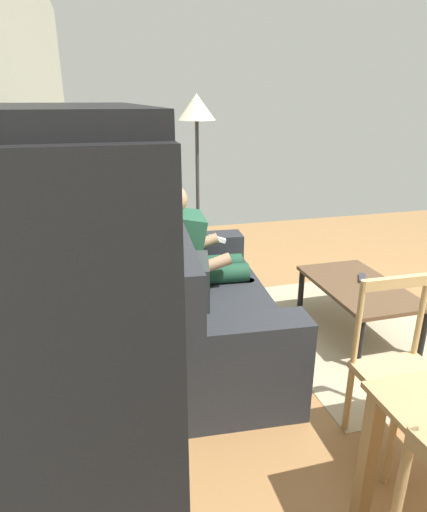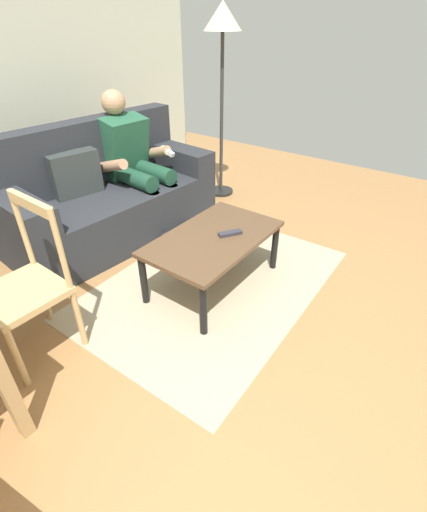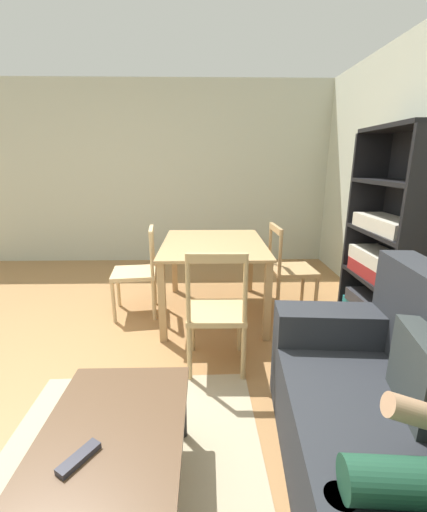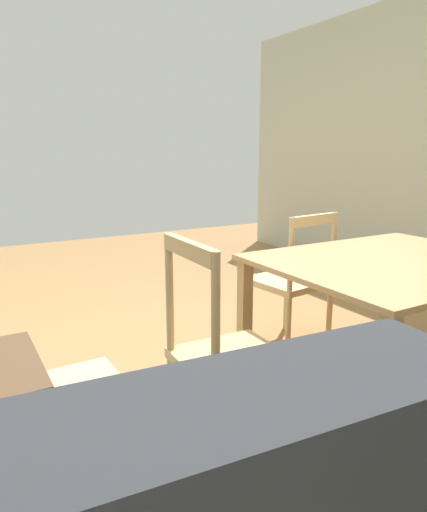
# 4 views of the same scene
# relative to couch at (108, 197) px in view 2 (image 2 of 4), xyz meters

# --- Properties ---
(ground_plane) EXTENTS (8.33, 8.33, 0.00)m
(ground_plane) POSITION_rel_couch_xyz_m (-0.95, -1.77, -0.36)
(ground_plane) COLOR #9E7042
(couch) EXTENTS (1.91, 0.95, 0.99)m
(couch) POSITION_rel_couch_xyz_m (0.00, 0.00, 0.00)
(couch) COLOR #282B30
(couch) RESTS_ON ground_plane
(person_lounging) EXTENTS (0.62, 0.87, 1.20)m
(person_lounging) POSITION_rel_couch_xyz_m (0.32, -0.05, 0.26)
(person_lounging) COLOR #23563D
(person_lounging) RESTS_ON ground_plane
(coffee_table) EXTENTS (1.00, 0.60, 0.42)m
(coffee_table) POSITION_rel_couch_xyz_m (-0.08, -1.24, 0.01)
(coffee_table) COLOR brown
(coffee_table) RESTS_ON ground_plane
(tv_remote) EXTENTS (0.17, 0.13, 0.02)m
(tv_remote) POSITION_rel_couch_xyz_m (0.00, -1.32, 0.07)
(tv_remote) COLOR #2D2D38
(tv_remote) RESTS_ON coffee_table
(dining_chair_facing_couch) EXTENTS (0.43, 0.43, 0.93)m
(dining_chair_facing_couch) POSITION_rel_couch_xyz_m (-1.21, -0.77, 0.08)
(dining_chair_facing_couch) COLOR tan
(dining_chair_facing_couch) RESTS_ON ground_plane
(area_rug) EXTENTS (2.03, 1.45, 0.01)m
(area_rug) POSITION_rel_couch_xyz_m (-0.08, -1.24, -0.36)
(area_rug) COLOR tan
(area_rug) RESTS_ON ground_plane
(floor_lamp) EXTENTS (0.36, 0.36, 1.85)m
(floor_lamp) POSITION_rel_couch_xyz_m (1.38, -0.27, 1.20)
(floor_lamp) COLOR black
(floor_lamp) RESTS_ON ground_plane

